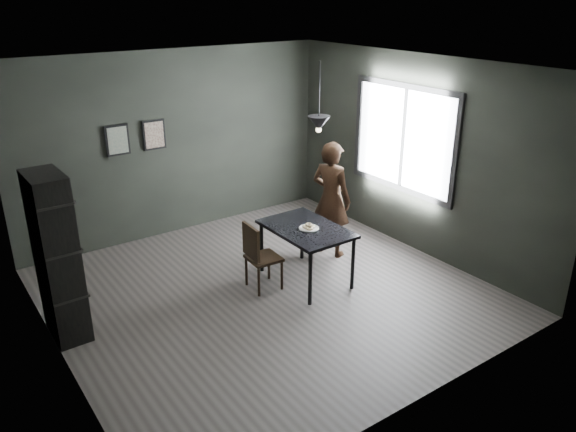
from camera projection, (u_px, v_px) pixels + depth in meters
ground at (268, 292)px, 7.15m from camera, size 5.00×5.00×0.00m
back_wall at (176, 144)px, 8.51m from camera, size 5.00×0.10×2.80m
ceiling at (264, 67)px, 6.09m from camera, size 5.00×5.00×0.02m
window_assembly at (403, 139)px, 8.02m from camera, size 0.04×1.96×1.56m
cafe_table at (306, 233)px, 7.21m from camera, size 0.80×1.20×0.75m
white_plate at (309, 229)px, 7.13m from camera, size 0.23×0.23×0.01m
donut_pile at (309, 227)px, 7.12m from camera, size 0.16×0.16×0.07m
woman at (331, 199)px, 7.90m from camera, size 0.57×0.71×1.67m
wood_chair at (258, 253)px, 7.04m from camera, size 0.41×0.41×0.90m
shelf_unit at (57, 258)px, 5.95m from camera, size 0.37×0.63×1.88m
pendant_lamp at (319, 123)px, 6.90m from camera, size 0.28×0.28×0.86m
framed_print_left at (117, 140)px, 7.93m from camera, size 0.34×0.04×0.44m
framed_print_right at (154, 135)px, 8.22m from camera, size 0.34×0.04×0.44m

